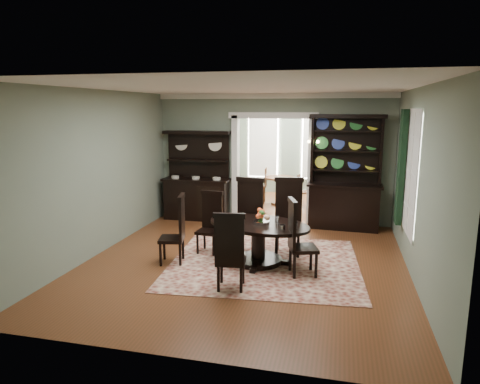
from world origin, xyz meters
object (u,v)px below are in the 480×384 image
object	(u,v)px
sideboard	(197,189)
parlor_table	(280,187)
welsh_dresser	(345,188)
dining_table	(259,235)

from	to	relation	value
sideboard	parlor_table	distance (m)	2.67
welsh_dresser	dining_table	bearing A→B (deg)	-115.62
dining_table	welsh_dresser	bearing A→B (deg)	79.34
parlor_table	dining_table	bearing A→B (deg)	-86.21
dining_table	parlor_table	size ratio (longest dim) A/B	2.54
dining_table	parlor_table	distance (m)	4.72
dining_table	parlor_table	xyz separation A→B (m)	(-0.31, 4.71, 0.00)
dining_table	parlor_table	world-z (taller)	parlor_table
sideboard	welsh_dresser	bearing A→B (deg)	-1.58
dining_table	sideboard	xyz separation A→B (m)	(-2.05, 2.70, 0.24)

